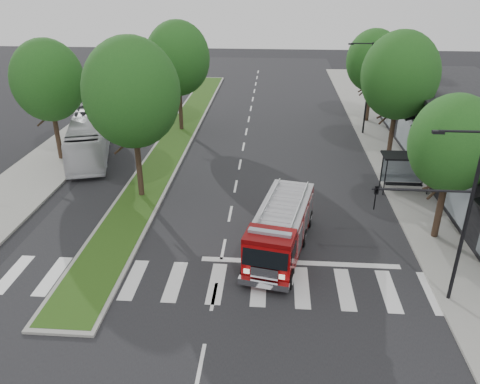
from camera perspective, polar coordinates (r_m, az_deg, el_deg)
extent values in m
plane|color=black|center=(25.03, -2.05, -6.98)|extent=(140.00, 140.00, 0.00)
cube|color=gray|center=(35.21, 20.48, 1.49)|extent=(5.00, 80.00, 0.15)
cube|color=gray|center=(37.75, -22.80, 2.68)|extent=(5.00, 80.00, 0.15)
cube|color=gray|center=(42.07, -7.63, 6.72)|extent=(3.00, 50.00, 0.14)
cube|color=#1C4213|center=(42.04, -7.64, 6.82)|extent=(2.60, 49.50, 0.02)
cylinder|color=black|center=(31.75, 17.29, 1.71)|extent=(0.08, 0.08, 2.50)
cylinder|color=black|center=(32.51, 22.09, 1.52)|extent=(0.08, 0.08, 2.50)
cylinder|color=black|center=(32.83, 16.87, 2.55)|extent=(0.08, 0.08, 2.50)
cylinder|color=black|center=(33.57, 21.53, 2.35)|extent=(0.08, 0.08, 2.50)
cube|color=black|center=(32.17, 19.80, 4.16)|extent=(3.20, 1.60, 0.12)
cube|color=#8C99A5|center=(33.24, 19.20, 2.60)|extent=(2.80, 0.04, 1.80)
cube|color=black|center=(32.90, 19.29, 0.92)|extent=(2.40, 0.40, 0.08)
cylinder|color=black|center=(27.27, 23.18, -1.80)|extent=(0.36, 0.36, 3.74)
ellipsoid|color=#0E3412|center=(25.94, 24.55, 5.40)|extent=(4.40, 4.40, 5.06)
cylinder|color=black|center=(37.84, 18.00, 6.95)|extent=(0.36, 0.36, 4.40)
ellipsoid|color=#0E3412|center=(36.80, 18.92, 13.29)|extent=(5.60, 5.60, 6.44)
cylinder|color=black|center=(47.30, 15.40, 10.56)|extent=(0.36, 0.36, 3.96)
ellipsoid|color=#0E3412|center=(46.51, 15.96, 15.15)|extent=(5.00, 5.00, 5.75)
cylinder|color=black|center=(30.38, -12.24, 3.41)|extent=(0.36, 0.36, 4.62)
ellipsoid|color=#0E3412|center=(29.04, -13.07, 11.69)|extent=(5.80, 5.80, 6.67)
cylinder|color=black|center=(43.33, -7.28, 10.24)|extent=(0.36, 0.36, 4.40)
ellipsoid|color=#0E3412|center=(42.42, -7.61, 15.85)|extent=(5.60, 5.60, 6.44)
cylinder|color=black|center=(38.56, -21.39, 6.60)|extent=(0.36, 0.36, 4.18)
ellipsoid|color=#0E3412|center=(37.56, -22.38, 12.48)|extent=(5.20, 5.20, 5.98)
cylinder|color=black|center=(21.44, 25.84, -3.37)|extent=(0.16, 0.16, 8.00)
cylinder|color=black|center=(19.69, 25.54, 6.68)|extent=(1.80, 0.10, 0.10)
cube|color=black|center=(19.39, 23.02, 6.73)|extent=(0.45, 0.20, 0.12)
cylinder|color=black|center=(20.17, 21.32, 0.19)|extent=(4.00, 0.10, 0.10)
imported|color=black|center=(19.87, 16.18, -0.68)|extent=(0.18, 0.22, 1.10)
cylinder|color=black|center=(42.82, 15.30, 11.87)|extent=(0.16, 0.16, 8.00)
cylinder|color=black|center=(41.98, 14.67, 17.12)|extent=(1.80, 0.10, 0.10)
cube|color=black|center=(41.84, 13.39, 17.15)|extent=(0.45, 0.20, 0.12)
cube|color=#620506|center=(24.81, 4.96, -6.15)|extent=(3.78, 7.92, 0.23)
cube|color=#970809|center=(24.95, 5.37, -3.44)|extent=(3.41, 6.15, 1.81)
cube|color=#970809|center=(21.97, 3.57, -7.73)|extent=(2.55, 2.06, 1.90)
cube|color=#B2B2B7|center=(24.51, 5.46, -1.49)|extent=(3.41, 6.15, 0.11)
cylinder|color=#B2B2B7|center=(24.57, 3.61, -0.88)|extent=(1.20, 5.35, 0.09)
cylinder|color=#B2B2B7|center=(24.32, 7.37, -1.34)|extent=(1.20, 5.35, 0.09)
cube|color=silver|center=(21.63, 2.88, -11.11)|extent=(2.37, 0.79, 0.32)
cube|color=#8C99A5|center=(21.33, 3.66, -4.98)|extent=(2.02, 0.72, 0.16)
cylinder|color=black|center=(22.46, 0.72, -9.65)|extent=(0.52, 1.04, 1.00)
cylinder|color=black|center=(22.11, 6.03, -10.45)|extent=(0.52, 1.04, 1.00)
cylinder|color=black|center=(25.58, 2.99, -4.92)|extent=(0.52, 1.04, 1.00)
cylinder|color=black|center=(25.27, 7.62, -5.54)|extent=(0.52, 1.04, 1.00)
cylinder|color=black|center=(27.44, 4.04, -2.70)|extent=(0.52, 1.04, 1.00)
cylinder|color=black|center=(27.15, 8.35, -3.25)|extent=(0.52, 1.04, 1.00)
imported|color=silver|center=(38.96, -17.88, 6.49)|extent=(5.68, 11.53, 3.13)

